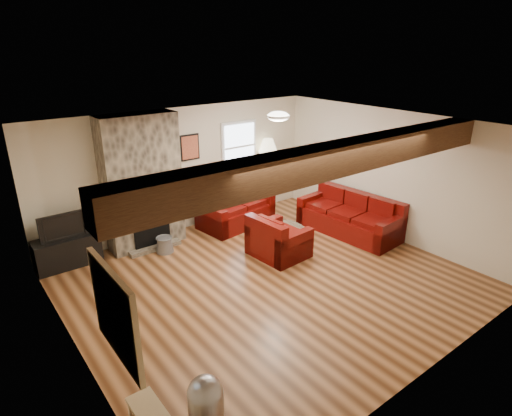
% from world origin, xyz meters
% --- Properties ---
extents(room, '(8.00, 8.00, 8.00)m').
position_xyz_m(room, '(0.00, 0.00, 1.25)').
color(room, '#552E16').
rests_on(room, ground).
extents(floor, '(6.00, 6.00, 0.00)m').
position_xyz_m(floor, '(0.00, 0.00, 0.00)').
color(floor, '#552E16').
rests_on(floor, ground).
extents(oak_beam, '(6.00, 0.36, 0.38)m').
position_xyz_m(oak_beam, '(0.00, -1.25, 2.31)').
color(oak_beam, '#341C0F').
rests_on(oak_beam, room).
extents(chimney_breast, '(1.40, 0.67, 2.50)m').
position_xyz_m(chimney_breast, '(-1.00, 2.49, 1.22)').
color(chimney_breast, '#39332C').
rests_on(chimney_breast, floor).
extents(back_window, '(0.90, 0.08, 1.10)m').
position_xyz_m(back_window, '(1.35, 2.71, 1.55)').
color(back_window, white).
rests_on(back_window, room).
extents(hatch_window, '(0.08, 1.00, 0.90)m').
position_xyz_m(hatch_window, '(-2.96, -1.50, 1.45)').
color(hatch_window, tan).
rests_on(hatch_window, room).
extents(ceiling_dome, '(0.40, 0.40, 0.18)m').
position_xyz_m(ceiling_dome, '(0.90, 0.90, 2.44)').
color(ceiling_dome, '#F2E8CE').
rests_on(ceiling_dome, room).
extents(artwork_back, '(0.42, 0.06, 0.52)m').
position_xyz_m(artwork_back, '(0.15, 2.71, 1.70)').
color(artwork_back, black).
rests_on(artwork_back, room).
extents(artwork_right, '(0.06, 0.55, 0.42)m').
position_xyz_m(artwork_right, '(2.96, 0.30, 1.75)').
color(artwork_right, black).
rests_on(artwork_right, room).
extents(sofa_three, '(1.03, 2.14, 0.80)m').
position_xyz_m(sofa_three, '(2.48, 0.49, 0.40)').
color(sofa_three, '#480505').
rests_on(sofa_three, floor).
extents(loveseat, '(1.63, 1.07, 0.81)m').
position_xyz_m(loveseat, '(0.90, 2.23, 0.41)').
color(loveseat, '#480505').
rests_on(loveseat, floor).
extents(armchair_red, '(0.90, 1.01, 0.77)m').
position_xyz_m(armchair_red, '(0.71, 0.60, 0.38)').
color(armchair_red, '#480505').
rests_on(armchair_red, floor).
extents(coffee_table, '(0.94, 0.94, 0.49)m').
position_xyz_m(coffee_table, '(0.81, 0.71, 0.23)').
color(coffee_table, '#412B14').
rests_on(coffee_table, floor).
extents(tv_cabinet, '(1.07, 0.43, 0.54)m').
position_xyz_m(tv_cabinet, '(-2.45, 2.53, 0.27)').
color(tv_cabinet, black).
rests_on(tv_cabinet, floor).
extents(television, '(0.81, 0.11, 0.47)m').
position_xyz_m(television, '(-2.45, 2.53, 0.77)').
color(television, black).
rests_on(television, tv_cabinet).
extents(floor_lamp, '(0.43, 0.43, 1.66)m').
position_xyz_m(floor_lamp, '(2.02, 2.54, 1.42)').
color(floor_lamp, tan).
rests_on(floor_lamp, floor).
extents(pedal_bin, '(0.44, 0.44, 0.84)m').
position_xyz_m(pedal_bin, '(-2.43, -2.05, 0.42)').
color(pedal_bin, '#96969B').
rests_on(pedal_bin, floor).
extents(coal_bucket, '(0.32, 0.32, 0.30)m').
position_xyz_m(coal_bucket, '(-0.89, 1.98, 0.15)').
color(coal_bucket, gray).
rests_on(coal_bucket, floor).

